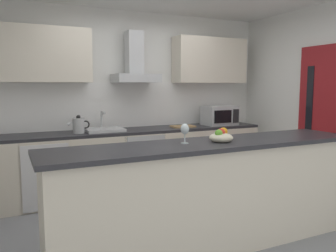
% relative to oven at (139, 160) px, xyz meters
% --- Properties ---
extents(ground, '(5.28, 4.44, 0.02)m').
position_rel_oven_xyz_m(ground, '(0.03, -1.38, -0.47)').
color(ground, gray).
extents(wall_back, '(5.28, 0.12, 2.60)m').
position_rel_oven_xyz_m(wall_back, '(0.03, 0.41, 0.84)').
color(wall_back, white).
rests_on(wall_back, ground).
extents(wall_right, '(0.12, 4.44, 2.60)m').
position_rel_oven_xyz_m(wall_right, '(2.22, -1.38, 0.84)').
color(wall_right, white).
rests_on(wall_right, ground).
extents(backsplash_tile, '(3.64, 0.02, 0.66)m').
position_rel_oven_xyz_m(backsplash_tile, '(0.03, 0.33, 0.77)').
color(backsplash_tile, white).
extents(counter_back, '(3.76, 0.60, 0.90)m').
position_rel_oven_xyz_m(counter_back, '(0.03, 0.03, -0.01)').
color(counter_back, beige).
rests_on(counter_back, ground).
extents(counter_island, '(3.06, 0.64, 1.01)m').
position_rel_oven_xyz_m(counter_island, '(-0.01, -1.90, 0.05)').
color(counter_island, beige).
rests_on(counter_island, ground).
extents(upper_cabinets, '(3.71, 0.32, 0.70)m').
position_rel_oven_xyz_m(upper_cabinets, '(0.03, 0.18, 1.45)').
color(upper_cabinets, beige).
extents(side_door, '(0.08, 0.85, 2.05)m').
position_rel_oven_xyz_m(side_door, '(2.15, -1.31, 0.57)').
color(side_door, maroon).
rests_on(side_door, ground).
extents(oven, '(0.60, 0.62, 0.80)m').
position_rel_oven_xyz_m(oven, '(0.00, 0.00, 0.00)').
color(oven, slate).
rests_on(oven, ground).
extents(refrigerator, '(0.58, 0.60, 0.85)m').
position_rel_oven_xyz_m(refrigerator, '(-1.29, -0.00, -0.03)').
color(refrigerator, white).
rests_on(refrigerator, ground).
extents(microwave, '(0.50, 0.38, 0.30)m').
position_rel_oven_xyz_m(microwave, '(1.34, -0.03, 0.59)').
color(microwave, '#B7BABC').
rests_on(microwave, counter_back).
extents(sink, '(0.50, 0.40, 0.26)m').
position_rel_oven_xyz_m(sink, '(-0.49, 0.01, 0.47)').
color(sink, silver).
rests_on(sink, counter_back).
extents(kettle, '(0.29, 0.15, 0.24)m').
position_rel_oven_xyz_m(kettle, '(-0.84, -0.03, 0.55)').
color(kettle, '#B7BABC').
rests_on(kettle, counter_back).
extents(range_hood, '(0.62, 0.45, 0.72)m').
position_rel_oven_xyz_m(range_hood, '(0.00, 0.13, 1.33)').
color(range_hood, '#B7BABC').
extents(wine_glass, '(0.08, 0.08, 0.18)m').
position_rel_oven_xyz_m(wine_glass, '(-0.26, -1.87, 0.67)').
color(wine_glass, silver).
rests_on(wine_glass, counter_island).
extents(fruit_bowl, '(0.22, 0.22, 0.13)m').
position_rel_oven_xyz_m(fruit_bowl, '(0.09, -1.92, 0.59)').
color(fruit_bowl, beige).
rests_on(fruit_bowl, counter_island).
extents(chopping_board, '(0.35, 0.23, 0.02)m').
position_rel_oven_xyz_m(chopping_board, '(0.69, -0.02, 0.45)').
color(chopping_board, tan).
rests_on(chopping_board, counter_back).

